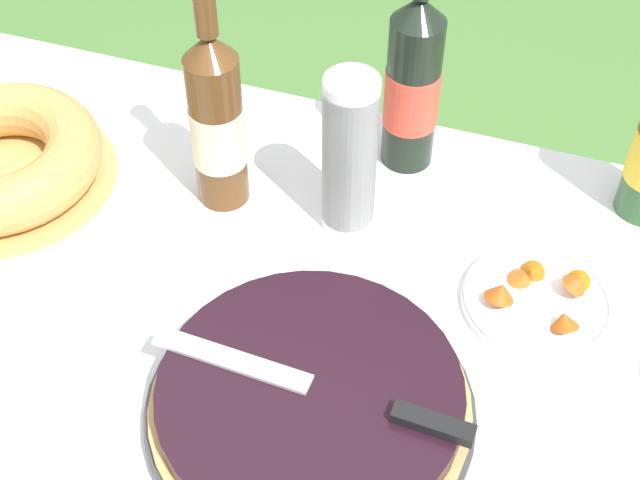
% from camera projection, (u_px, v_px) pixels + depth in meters
% --- Properties ---
extents(garden_table, '(1.54, 0.97, 0.67)m').
position_uv_depth(garden_table, '(247.00, 376.00, 1.14)').
color(garden_table, brown).
rests_on(garden_table, ground_plane).
extents(tablecloth, '(1.55, 0.98, 0.10)m').
position_uv_depth(tablecloth, '(244.00, 352.00, 1.10)').
color(tablecloth, white).
rests_on(tablecloth, garden_table).
extents(berry_tart, '(0.38, 0.38, 0.06)m').
position_uv_depth(berry_tart, '(310.00, 402.00, 1.00)').
color(berry_tart, '#38383D').
rests_on(berry_tart, tablecloth).
extents(serving_knife, '(0.38, 0.04, 0.01)m').
position_uv_depth(serving_knife, '(335.00, 392.00, 0.97)').
color(serving_knife, silver).
rests_on(serving_knife, berry_tart).
extents(cup_stack, '(0.07, 0.07, 0.24)m').
position_uv_depth(cup_stack, '(349.00, 156.00, 1.15)').
color(cup_stack, white).
rests_on(cup_stack, tablecloth).
extents(cider_bottle_amber, '(0.07, 0.07, 0.35)m').
position_uv_depth(cider_bottle_amber, '(217.00, 121.00, 1.18)').
color(cider_bottle_amber, brown).
rests_on(cider_bottle_amber, tablecloth).
extents(juice_bottle_red, '(0.08, 0.08, 0.35)m').
position_uv_depth(juice_bottle_red, '(413.00, 83.00, 1.23)').
color(juice_bottle_red, black).
rests_on(juice_bottle_red, tablecloth).
extents(snack_plate_right, '(0.19, 0.19, 0.05)m').
position_uv_depth(snack_plate_right, '(539.00, 299.00, 1.13)').
color(snack_plate_right, white).
rests_on(snack_plate_right, tablecloth).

